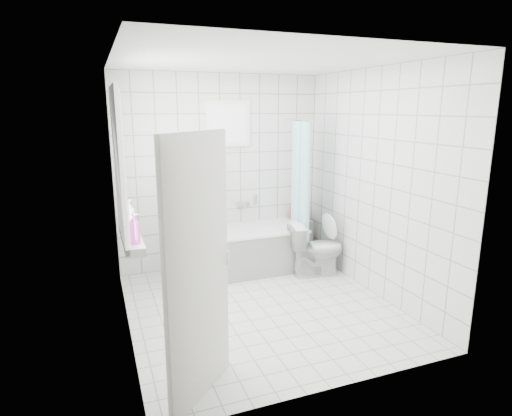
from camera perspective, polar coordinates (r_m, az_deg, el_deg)
name	(u,v)px	position (r m, az deg, el deg)	size (l,w,h in m)	color
ground	(261,308)	(4.85, 0.72, -13.14)	(3.00, 3.00, 0.00)	white
ceiling	(262,60)	(4.37, 0.83, 19.09)	(3.00, 3.00, 0.00)	white
wall_back	(221,172)	(5.83, -4.68, 4.74)	(2.80, 0.02, 2.60)	white
wall_front	(339,230)	(3.12, 10.98, -2.84)	(2.80, 0.02, 2.60)	white
wall_left	(121,203)	(4.13, -17.58, 0.70)	(0.02, 3.00, 2.60)	white
wall_right	(375,184)	(5.11, 15.56, 3.11)	(0.02, 3.00, 2.60)	white
window_left	(121,166)	(4.38, -17.52, 5.37)	(0.01, 0.90, 1.40)	white
window_back	(228,124)	(5.76, -3.70, 11.15)	(0.50, 0.01, 0.50)	white
window_sill	(131,238)	(4.54, -16.31, -3.88)	(0.18, 1.02, 0.08)	white
door	(198,272)	(3.13, -7.70, -8.47)	(0.04, 0.80, 2.00)	silver
bathtub	(244,250)	(5.78, -1.56, -5.61)	(1.60, 0.77, 0.58)	white
partition_wall	(180,224)	(5.39, -10.12, -2.11)	(0.15, 0.85, 1.50)	white
tiled_ledge	(297,239)	(6.35, 5.52, -4.08)	(0.40, 0.24, 0.55)	white
toilet	(316,249)	(5.67, 8.05, -5.41)	(0.40, 0.70, 0.71)	white
curtain_rod	(297,120)	(5.74, 5.54, 11.61)	(0.02, 0.02, 0.80)	silver
shower_curtain	(300,189)	(5.71, 5.92, 2.51)	(0.14, 0.48, 1.78)	#4BDCDE
tub_faucet	(243,204)	(5.96, -1.75, 0.57)	(0.18, 0.06, 0.06)	silver
sill_bottles	(131,222)	(4.46, -16.30, -1.76)	(0.16, 0.72, 0.33)	white
ledge_bottles	(298,213)	(6.21, 5.60, -0.73)	(0.18, 0.18, 0.27)	#189149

